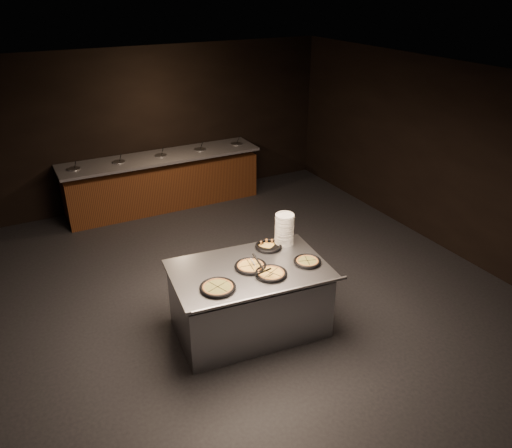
% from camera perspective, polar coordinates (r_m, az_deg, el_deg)
% --- Properties ---
extents(room, '(7.02, 8.02, 2.92)m').
position_cam_1_polar(room, '(6.19, -0.93, 2.42)').
color(room, black).
rests_on(room, ground).
extents(salad_bar, '(3.70, 0.83, 1.18)m').
position_cam_1_polar(salad_bar, '(9.65, -10.51, 4.45)').
color(salad_bar, '#5B3015').
rests_on(salad_bar, ground).
extents(serving_counter, '(1.95, 1.36, 0.88)m').
position_cam_1_polar(serving_counter, '(6.16, -0.76, -8.74)').
color(serving_counter, '#A8AAAF').
rests_on(serving_counter, ground).
extents(plate_stack, '(0.24, 0.24, 0.41)m').
position_cam_1_polar(plate_stack, '(6.36, 3.27, -0.61)').
color(plate_stack, white).
rests_on(plate_stack, serving_counter).
extents(pan_veggie_whole, '(0.41, 0.41, 0.04)m').
position_cam_1_polar(pan_veggie_whole, '(5.55, -4.40, -7.23)').
color(pan_veggie_whole, black).
rests_on(pan_veggie_whole, serving_counter).
extents(pan_cheese_whole, '(0.38, 0.38, 0.04)m').
position_cam_1_polar(pan_cheese_whole, '(5.91, -0.62, -4.82)').
color(pan_cheese_whole, black).
rests_on(pan_cheese_whole, serving_counter).
extents(pan_cheese_slices_a, '(0.34, 0.34, 0.04)m').
position_cam_1_polar(pan_cheese_slices_a, '(6.34, 1.43, -2.55)').
color(pan_cheese_slices_a, black).
rests_on(pan_cheese_slices_a, serving_counter).
extents(pan_cheese_slices_b, '(0.38, 0.38, 0.04)m').
position_cam_1_polar(pan_cheese_slices_b, '(5.78, 1.74, -5.66)').
color(pan_cheese_slices_b, black).
rests_on(pan_cheese_slices_b, serving_counter).
extents(pan_veggie_slices, '(0.33, 0.33, 0.04)m').
position_cam_1_polar(pan_veggie_slices, '(6.04, 5.89, -4.26)').
color(pan_veggie_slices, black).
rests_on(pan_veggie_slices, serving_counter).
extents(server_left, '(0.14, 0.35, 0.17)m').
position_cam_1_polar(server_left, '(5.87, -0.06, -4.37)').
color(server_left, '#A8AAAF').
rests_on(server_left, serving_counter).
extents(server_right, '(0.29, 0.20, 0.15)m').
position_cam_1_polar(server_right, '(5.67, 1.26, -5.70)').
color(server_right, '#A8AAAF').
rests_on(server_right, serving_counter).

